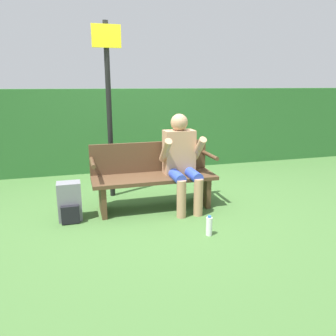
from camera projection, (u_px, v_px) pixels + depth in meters
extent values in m
plane|color=#426B33|center=(155.00, 208.00, 4.19)|extent=(40.00, 40.00, 0.00)
cube|color=#2D662D|center=(127.00, 129.00, 6.02)|extent=(12.00, 0.47, 1.46)
cube|color=#513823|center=(154.00, 178.00, 4.09)|extent=(1.54, 0.50, 0.05)
cube|color=#513823|center=(150.00, 157.00, 4.25)|extent=(1.54, 0.04, 0.39)
cube|color=#513823|center=(103.00, 198.00, 3.97)|extent=(0.06, 0.45, 0.38)
cube|color=#513823|center=(202.00, 189.00, 4.31)|extent=(0.06, 0.45, 0.38)
cylinder|color=#513823|center=(92.00, 163.00, 3.83)|extent=(0.05, 0.45, 0.05)
cylinder|color=#513823|center=(210.00, 155.00, 4.23)|extent=(0.05, 0.45, 0.05)
cube|color=tan|center=(179.00, 152.00, 4.15)|extent=(0.39, 0.22, 0.55)
sphere|color=tan|center=(179.00, 122.00, 4.06)|extent=(0.22, 0.22, 0.22)
cylinder|color=#2D47B7|center=(176.00, 176.00, 3.98)|extent=(0.13, 0.43, 0.13)
cylinder|color=#2D47B7|center=(192.00, 174.00, 4.04)|extent=(0.13, 0.43, 0.13)
cylinder|color=tan|center=(181.00, 199.00, 3.84)|extent=(0.11, 0.11, 0.45)
cylinder|color=tan|center=(198.00, 197.00, 3.89)|extent=(0.11, 0.11, 0.45)
cylinder|color=tan|center=(165.00, 150.00, 3.95)|extent=(0.09, 0.34, 0.34)
cylinder|color=tan|center=(199.00, 149.00, 4.07)|extent=(0.09, 0.34, 0.34)
cube|color=slate|center=(70.00, 201.00, 3.77)|extent=(0.26, 0.19, 0.45)
cube|color=black|center=(70.00, 215.00, 3.68)|extent=(0.20, 0.07, 0.20)
cylinder|color=white|center=(209.00, 226.00, 3.40)|extent=(0.07, 0.07, 0.20)
cylinder|color=#2D66B2|center=(209.00, 217.00, 3.38)|extent=(0.04, 0.04, 0.02)
cylinder|color=black|center=(109.00, 113.00, 4.37)|extent=(0.07, 0.07, 2.31)
cube|color=yellow|center=(106.00, 36.00, 4.09)|extent=(0.37, 0.02, 0.28)
cube|color=maroon|center=(173.00, 106.00, 16.12)|extent=(2.69, 4.73, 0.61)
cube|color=#333D4C|center=(173.00, 95.00, 15.98)|extent=(2.02, 2.42, 0.53)
cylinder|color=black|center=(154.00, 108.00, 17.44)|extent=(0.29, 0.62, 0.59)
cylinder|color=black|center=(187.00, 108.00, 17.57)|extent=(0.29, 0.62, 0.59)
cylinder|color=black|center=(157.00, 113.00, 14.77)|extent=(0.29, 0.62, 0.59)
cylinder|color=black|center=(196.00, 112.00, 14.91)|extent=(0.29, 0.62, 0.59)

